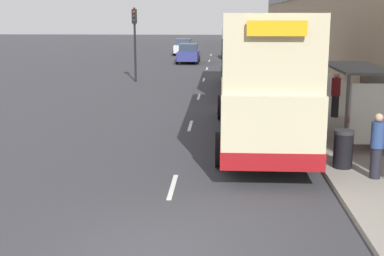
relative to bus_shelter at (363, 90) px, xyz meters
The scene contains 20 objects.
ground_plane 10.29m from the bus_shelter, 124.79° to the right, with size 220.00×220.00×0.00m, color #38383D.
pavement 30.25m from the bus_shelter, 88.62° to the left, with size 5.00×93.00×0.14m.
lane_mark_0 7.57m from the bus_shelter, 141.87° to the right, with size 0.12×2.00×0.01m.
lane_mark_1 6.80m from the bus_shelter, 152.01° to the left, with size 0.12×2.00×0.01m.
lane_mark_2 12.27m from the bus_shelter, 118.42° to the left, with size 0.12×2.00×0.01m.
lane_mark_3 19.25m from the bus_shelter, 107.54° to the left, with size 0.12×2.00×0.01m.
lane_mark_4 26.57m from the bus_shelter, 102.58° to the left, with size 0.12×2.00×0.01m.
lane_mark_5 34.01m from the bus_shelter, 99.79° to the left, with size 0.12×2.00×0.01m.
lane_mark_6 41.51m from the bus_shelter, 98.00° to the left, with size 0.12×2.00×0.01m.
bus_shelter is the anchor object (origin of this frame).
double_decker_bus_near 3.42m from the bus_shelter, 166.15° to the left, with size 2.85×11.04×4.30m.
double_decker_bus_ahead 13.77m from the bus_shelter, 103.44° to the left, with size 2.85×10.43×4.30m.
car_0 31.99m from the bus_shelter, 103.77° to the left, with size 2.00×4.37×1.73m.
car_1 37.40m from the bus_shelter, 95.57° to the left, with size 2.01×4.31×1.75m.
car_2 42.09m from the bus_shelter, 102.07° to the left, with size 1.98×4.28×1.74m.
pedestrian_1 2.93m from the bus_shelter, 60.20° to the left, with size 0.32×0.32×1.61m.
pedestrian_3 4.08m from the bus_shelter, 98.69° to the right, with size 0.34×0.34×1.69m.
pedestrian_4 4.62m from the bus_shelter, 88.83° to the left, with size 0.37×0.37×1.85m.
litter_bin 3.45m from the bus_shelter, 112.20° to the right, with size 0.55×0.55×1.05m.
traffic_light_far_kerb 19.90m from the bus_shelter, 120.82° to the left, with size 0.30×0.32×4.71m.
Camera 1 is at (1.21, -9.06, 4.25)m, focal length 50.00 mm.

